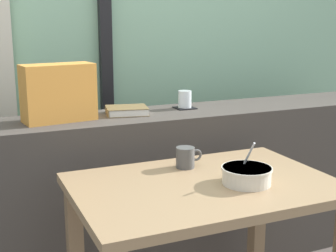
{
  "coord_description": "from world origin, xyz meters",
  "views": [
    {
      "loc": [
        -0.85,
        -1.59,
        1.3
      ],
      "look_at": [
        0.03,
        0.44,
        0.8
      ],
      "focal_mm": 50.5,
      "sensor_mm": 36.0,
      "label": 1
    }
  ],
  "objects_px": {
    "throw_pillow": "(59,93)",
    "soup_bowl": "(247,175)",
    "coaster_square": "(185,108)",
    "breakfast_table": "(204,214)",
    "juice_glass": "(185,100)",
    "closed_book": "(126,111)",
    "ceramic_mug": "(186,157)"
  },
  "relations": [
    {
      "from": "breakfast_table",
      "to": "ceramic_mug",
      "type": "xyz_separation_m",
      "value": [
        0.01,
        0.19,
        0.17
      ]
    },
    {
      "from": "juice_glass",
      "to": "closed_book",
      "type": "xyz_separation_m",
      "value": [
        -0.33,
        -0.03,
        -0.03
      ]
    },
    {
      "from": "breakfast_table",
      "to": "juice_glass",
      "type": "height_order",
      "value": "juice_glass"
    },
    {
      "from": "coaster_square",
      "to": "closed_book",
      "type": "xyz_separation_m",
      "value": [
        -0.33,
        -0.03,
        0.02
      ]
    },
    {
      "from": "throw_pillow",
      "to": "ceramic_mug",
      "type": "height_order",
      "value": "throw_pillow"
    },
    {
      "from": "soup_bowl",
      "to": "throw_pillow",
      "type": "bearing_deg",
      "value": 125.68
    },
    {
      "from": "throw_pillow",
      "to": "soup_bowl",
      "type": "xyz_separation_m",
      "value": [
        0.53,
        -0.74,
        -0.23
      ]
    },
    {
      "from": "ceramic_mug",
      "to": "coaster_square",
      "type": "bearing_deg",
      "value": 65.06
    },
    {
      "from": "breakfast_table",
      "to": "ceramic_mug",
      "type": "distance_m",
      "value": 0.26
    },
    {
      "from": "closed_book",
      "to": "throw_pillow",
      "type": "distance_m",
      "value": 0.35
    },
    {
      "from": "breakfast_table",
      "to": "closed_book",
      "type": "relative_size",
      "value": 4.31
    },
    {
      "from": "breakfast_table",
      "to": "coaster_square",
      "type": "height_order",
      "value": "coaster_square"
    },
    {
      "from": "breakfast_table",
      "to": "soup_bowl",
      "type": "height_order",
      "value": "soup_bowl"
    },
    {
      "from": "breakfast_table",
      "to": "soup_bowl",
      "type": "relative_size",
      "value": 5.17
    },
    {
      "from": "juice_glass",
      "to": "ceramic_mug",
      "type": "xyz_separation_m",
      "value": [
        -0.25,
        -0.53,
        -0.14
      ]
    },
    {
      "from": "juice_glass",
      "to": "soup_bowl",
      "type": "distance_m",
      "value": 0.82
    },
    {
      "from": "throw_pillow",
      "to": "coaster_square",
      "type": "bearing_deg",
      "value": 4.45
    },
    {
      "from": "throw_pillow",
      "to": "soup_bowl",
      "type": "bearing_deg",
      "value": -54.32
    },
    {
      "from": "closed_book",
      "to": "throw_pillow",
      "type": "bearing_deg",
      "value": -175.76
    },
    {
      "from": "coaster_square",
      "to": "juice_glass",
      "type": "relative_size",
      "value": 1.14
    },
    {
      "from": "coaster_square",
      "to": "soup_bowl",
      "type": "bearing_deg",
      "value": -98.98
    },
    {
      "from": "soup_bowl",
      "to": "ceramic_mug",
      "type": "distance_m",
      "value": 0.29
    },
    {
      "from": "breakfast_table",
      "to": "coaster_square",
      "type": "xyz_separation_m",
      "value": [
        0.26,
        0.72,
        0.26
      ]
    },
    {
      "from": "closed_book",
      "to": "coaster_square",
      "type": "bearing_deg",
      "value": 4.65
    },
    {
      "from": "soup_bowl",
      "to": "juice_glass",
      "type": "bearing_deg",
      "value": 81.02
    },
    {
      "from": "breakfast_table",
      "to": "throw_pillow",
      "type": "distance_m",
      "value": 0.87
    },
    {
      "from": "breakfast_table",
      "to": "ceramic_mug",
      "type": "height_order",
      "value": "ceramic_mug"
    },
    {
      "from": "coaster_square",
      "to": "soup_bowl",
      "type": "distance_m",
      "value": 0.81
    },
    {
      "from": "juice_glass",
      "to": "breakfast_table",
      "type": "bearing_deg",
      "value": -109.83
    },
    {
      "from": "soup_bowl",
      "to": "breakfast_table",
      "type": "bearing_deg",
      "value": 151.53
    },
    {
      "from": "closed_book",
      "to": "ceramic_mug",
      "type": "relative_size",
      "value": 1.99
    },
    {
      "from": "closed_book",
      "to": "soup_bowl",
      "type": "height_order",
      "value": "closed_book"
    }
  ]
}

